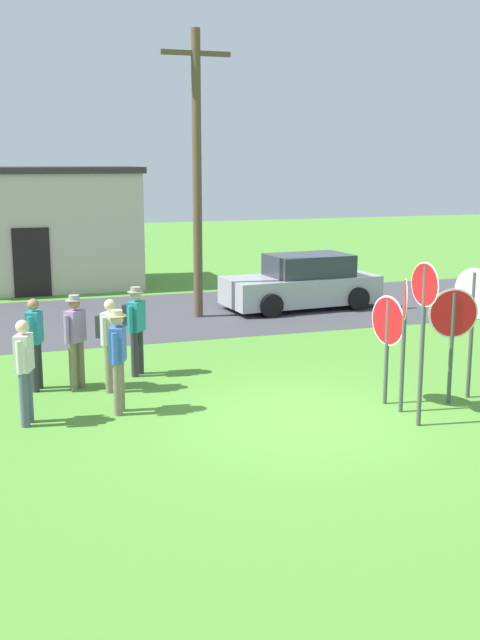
{
  "coord_description": "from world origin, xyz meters",
  "views": [
    {
      "loc": [
        -4.64,
        -11.09,
        4.13
      ],
      "look_at": [
        -0.32,
        1.93,
        1.3
      ],
      "focal_mm": 43.96,
      "sensor_mm": 36.0,
      "label": 1
    }
  ],
  "objects": [
    {
      "name": "ground_plane",
      "position": [
        0.0,
        0.0,
        0.0
      ],
      "size": [
        80.0,
        80.0,
        0.0
      ],
      "primitive_type": "plane",
      "color": "#518E33"
    },
    {
      "name": "street_asphalt",
      "position": [
        0.0,
        9.19,
        0.0
      ],
      "size": [
        60.0,
        6.4,
        0.01
      ],
      "primitive_type": "cube",
      "color": "#424247",
      "rests_on": "ground"
    },
    {
      "name": "building_background",
      "position": [
        -3.21,
        15.19,
        1.95
      ],
      "size": [
        7.17,
        4.04,
        3.89
      ],
      "color": "beige",
      "rests_on": "ground"
    },
    {
      "name": "utility_pole",
      "position": [
        0.76,
        8.7,
        3.84
      ],
      "size": [
        1.8,
        0.24,
        7.32
      ],
      "color": "brown",
      "rests_on": "ground"
    },
    {
      "name": "parked_car_on_street",
      "position": [
        3.88,
        8.99,
        0.69
      ],
      "size": [
        4.43,
        2.28,
        1.51
      ],
      "color": "#A5A8AD",
      "rests_on": "ground"
    },
    {
      "name": "stop_sign_leaning_left",
      "position": [
        2.83,
        0.03,
        1.37
      ],
      "size": [
        0.83,
        0.23,
        2.01
      ],
      "color": "#474C4C",
      "rests_on": "ground"
    },
    {
      "name": "stop_sign_rear_left",
      "position": [
        1.74,
        -0.81,
        1.75
      ],
      "size": [
        0.08,
        0.69,
        2.6
      ],
      "color": "#474C4C",
      "rests_on": "ground"
    },
    {
      "name": "stop_sign_far_back",
      "position": [
        1.78,
        0.36,
        1.28
      ],
      "size": [
        0.16,
        0.84,
        1.89
      ],
      "color": "#474C4C",
      "rests_on": "ground"
    },
    {
      "name": "stop_sign_tallest",
      "position": [
        3.35,
        0.22,
        1.59
      ],
      "size": [
        0.21,
        0.87,
        2.3
      ],
      "color": "#474C4C",
      "rests_on": "ground"
    },
    {
      "name": "stop_sign_low_front",
      "position": [
        1.82,
        -0.11,
        1.51
      ],
      "size": [
        0.3,
        0.61,
        2.24
      ],
      "color": "#474C4C",
      "rests_on": "ground"
    },
    {
      "name": "person_holding_notes",
      "position": [
        -4.11,
        1.19,
        0.95
      ],
      "size": [
        0.33,
        0.54,
        1.69
      ],
      "color": "#4C5670",
      "rests_on": "ground"
    },
    {
      "name": "person_near_signs",
      "position": [
        -2.55,
        2.61,
        0.98
      ],
      "size": [
        0.47,
        0.48,
        1.69
      ],
      "color": "#7A6B56",
      "rests_on": "ground"
    },
    {
      "name": "person_in_blue",
      "position": [
        -3.12,
        2.96,
        0.98
      ],
      "size": [
        0.43,
        0.43,
        1.74
      ],
      "color": "#7A6B56",
      "rests_on": "ground"
    },
    {
      "name": "person_in_dark_shirt",
      "position": [
        -2.63,
        1.3,
        0.98
      ],
      "size": [
        0.34,
        0.54,
        1.74
      ],
      "color": "#7A6B56",
      "rests_on": "ground"
    },
    {
      "name": "person_on_left",
      "position": [
        -3.82,
        3.09,
        0.95
      ],
      "size": [
        0.34,
        0.54,
        1.69
      ],
      "color": "#2D2D33",
      "rests_on": "ground"
    },
    {
      "name": "person_in_teal",
      "position": [
        -1.91,
        3.51,
        1.01
      ],
      "size": [
        0.47,
        0.48,
        1.74
      ],
      "color": "#2D2D33",
      "rests_on": "ground"
    }
  ]
}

